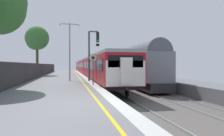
{
  "coord_description": "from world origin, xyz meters",
  "views": [
    {
      "loc": [
        -1.55,
        -8.77,
        1.58
      ],
      "look_at": [
        1.65,
        7.33,
        1.35
      ],
      "focal_mm": 34.5,
      "sensor_mm": 36.0,
      "label": 1
    }
  ],
  "objects": [
    {
      "name": "commuter_train_at_platform",
      "position": [
        2.1,
        35.67,
        1.27
      ],
      "size": [
        2.83,
        62.08,
        3.81
      ],
      "color": "maroon",
      "rests_on": "ground"
    },
    {
      "name": "freight_train_adjacent_track",
      "position": [
        6.1,
        28.02,
        1.67
      ],
      "size": [
        2.6,
        40.41,
        4.88
      ],
      "color": "#232326",
      "rests_on": "ground"
    },
    {
      "name": "background_tree_right",
      "position": [
        -6.67,
        27.22,
        5.7
      ],
      "size": [
        3.74,
        3.74,
        7.74
      ],
      "color": "#473323",
      "rests_on": "ground"
    },
    {
      "name": "signal_gantry",
      "position": [
        0.63,
        12.29,
        3.08
      ],
      "size": [
        1.1,
        0.24,
        4.92
      ],
      "color": "#47474C",
      "rests_on": "ground"
    },
    {
      "name": "platform_lamp_mid",
      "position": [
        -1.51,
        13.19,
        3.4
      ],
      "size": [
        2.0,
        0.2,
        5.77
      ],
      "color": "#93999E",
      "rests_on": "ground"
    },
    {
      "name": "ground",
      "position": [
        2.64,
        0.0,
        -0.61
      ],
      "size": [
        17.4,
        110.0,
        1.21
      ],
      "color": "slate"
    },
    {
      "name": "speed_limit_sign",
      "position": [
        0.25,
        7.8,
        1.57
      ],
      "size": [
        0.59,
        0.08,
        2.44
      ],
      "color": "#59595B",
      "rests_on": "ground"
    }
  ]
}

